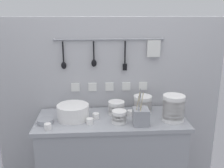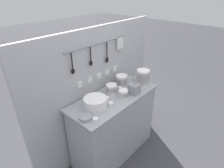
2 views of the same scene
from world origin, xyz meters
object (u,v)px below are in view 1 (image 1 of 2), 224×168
object	(u,v)px
cutlery_caddy	(141,116)
cup_front_right	(96,116)
cup_centre	(90,121)
steel_mixing_bowl	(45,121)
cup_mid_row	(48,127)
bowl_stack_back_corner	(116,108)
cup_edge_far	(174,111)
bowl_stack_short_front	(173,108)
plate_stack	(73,112)
bowl_stack_wide_centre	(143,104)
bowl_stack_nested_right	(119,117)
cup_back_left	(131,113)

from	to	relation	value
cutlery_caddy	cup_front_right	xyz separation A→B (m)	(-0.33, 0.13, -0.04)
cup_front_right	cup_centre	size ratio (longest dim) A/B	1.00
steel_mixing_bowl	cup_mid_row	bearing A→B (deg)	-70.27
bowl_stack_back_corner	cup_mid_row	distance (m)	0.57
cup_edge_far	bowl_stack_short_front	bearing A→B (deg)	-110.23
plate_stack	cup_front_right	xyz separation A→B (m)	(0.18, -0.01, -0.04)
bowl_stack_wide_centre	bowl_stack_nested_right	xyz separation A→B (m)	(-0.21, -0.20, -0.02)
bowl_stack_wide_centre	cup_edge_far	world-z (taller)	bowl_stack_wide_centre
bowl_stack_short_front	cup_back_left	distance (m)	0.34
plate_stack	cup_mid_row	xyz separation A→B (m)	(-0.17, -0.18, -0.04)
cutlery_caddy	cup_centre	distance (m)	0.38
cup_front_right	cup_mid_row	xyz separation A→B (m)	(-0.34, -0.17, 0.00)
cup_edge_far	cup_back_left	world-z (taller)	same
steel_mixing_bowl	cup_mid_row	distance (m)	0.11
cup_edge_far	cup_centre	xyz separation A→B (m)	(-0.68, -0.15, 0.00)
bowl_stack_wide_centre	bowl_stack_back_corner	xyz separation A→B (m)	(-0.22, -0.02, -0.02)
bowl_stack_wide_centre	cup_mid_row	size ratio (longest dim) A/B	2.90
plate_stack	cup_edge_far	bearing A→B (deg)	3.22
bowl_stack_wide_centre	cup_front_right	bearing A→B (deg)	-163.74
plate_stack	cup_mid_row	distance (m)	0.25
bowl_stack_back_corner	plate_stack	bearing A→B (deg)	-166.90
plate_stack	cup_front_right	distance (m)	0.18
cup_mid_row	cup_centre	bearing A→B (deg)	13.88
bowl_stack_back_corner	cup_edge_far	xyz separation A→B (m)	(0.47, -0.03, -0.03)
cup_front_right	cup_centre	distance (m)	0.10
bowl_stack_wide_centre	cutlery_caddy	xyz separation A→B (m)	(-0.06, -0.24, -0.01)
plate_stack	cutlery_caddy	distance (m)	0.53
cup_edge_far	bowl_stack_wide_centre	bearing A→B (deg)	167.10
bowl_stack_wide_centre	bowl_stack_short_front	world-z (taller)	bowl_stack_short_front
bowl_stack_wide_centre	cup_centre	xyz separation A→B (m)	(-0.43, -0.21, -0.05)
cup_edge_far	cup_centre	world-z (taller)	same
steel_mixing_bowl	cup_edge_far	distance (m)	1.02
cup_mid_row	bowl_stack_wide_centre	bearing A→B (deg)	20.97
steel_mixing_bowl	cutlery_caddy	bearing A→B (deg)	-5.26
cutlery_caddy	cup_edge_far	size ratio (longest dim) A/B	5.32
bowl_stack_back_corner	steel_mixing_bowl	xyz separation A→B (m)	(-0.55, -0.15, -0.04)
cup_front_right	cup_edge_far	size ratio (longest dim) A/B	1.00
bowl_stack_nested_right	cup_back_left	size ratio (longest dim) A/B	2.16
bowl_stack_short_front	bowl_stack_nested_right	xyz separation A→B (m)	(-0.42, -0.01, -0.05)
bowl_stack_back_corner	cup_mid_row	size ratio (longest dim) A/B	2.57
bowl_stack_nested_right	cup_back_left	xyz separation A→B (m)	(0.10, 0.13, -0.03)
cup_edge_far	plate_stack	bearing A→B (deg)	-176.78
bowl_stack_wide_centre	cutlery_caddy	distance (m)	0.25
cup_back_left	bowl_stack_back_corner	bearing A→B (deg)	159.36
bowl_stack_nested_right	cutlery_caddy	size ratio (longest dim) A/B	0.41
cutlery_caddy	bowl_stack_back_corner	bearing A→B (deg)	126.83
cup_front_right	plate_stack	bearing A→B (deg)	176.68
cup_mid_row	cup_centre	xyz separation A→B (m)	(0.30, 0.07, 0.00)
bowl_stack_short_front	cup_edge_far	xyz separation A→B (m)	(0.05, 0.13, -0.08)
bowl_stack_wide_centre	bowl_stack_nested_right	bearing A→B (deg)	-137.00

